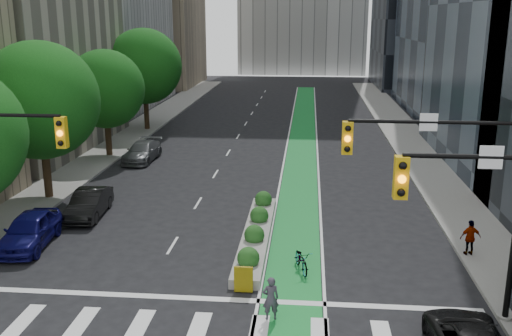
% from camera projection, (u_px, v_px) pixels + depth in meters
% --- Properties ---
extents(ground, '(160.00, 160.00, 0.00)m').
position_uv_depth(ground, '(203.00, 316.00, 19.63)').
color(ground, black).
rests_on(ground, ground).
extents(sidewalk_left, '(3.60, 90.00, 0.15)m').
position_uv_depth(sidewalk_left, '(113.00, 146.00, 44.71)').
color(sidewalk_left, gray).
rests_on(sidewalk_left, ground).
extents(sidewalk_right, '(3.60, 90.00, 0.15)m').
position_uv_depth(sidewalk_right, '(419.00, 153.00, 42.60)').
color(sidewalk_right, gray).
rests_on(sidewalk_right, ground).
extents(bike_lane_paint, '(2.20, 70.00, 0.01)m').
position_uv_depth(bike_lane_paint, '(302.00, 138.00, 48.21)').
color(bike_lane_paint, '#188734').
rests_on(bike_lane_paint, ground).
extents(tree_mid, '(6.40, 6.40, 8.78)m').
position_uv_depth(tree_mid, '(40.00, 101.00, 30.71)').
color(tree_mid, black).
rests_on(tree_mid, ground).
extents(tree_midfar, '(5.60, 5.60, 7.76)m').
position_uv_depth(tree_midfar, '(105.00, 89.00, 40.49)').
color(tree_midfar, black).
rests_on(tree_midfar, ground).
extents(tree_far, '(6.60, 6.60, 9.00)m').
position_uv_depth(tree_far, '(144.00, 66.00, 49.91)').
color(tree_far, black).
rests_on(tree_far, ground).
extents(signal_right, '(5.82, 0.51, 7.20)m').
position_uv_depth(signal_right, '(472.00, 185.00, 18.06)').
color(signal_right, black).
rests_on(signal_right, ground).
extents(median_planter, '(1.20, 10.26, 1.10)m').
position_uv_depth(median_planter, '(256.00, 232.00, 26.19)').
color(median_planter, gray).
rests_on(median_planter, ground).
extents(bicycle, '(1.06, 1.88, 0.94)m').
position_uv_depth(bicycle, '(302.00, 260.00, 22.99)').
color(bicycle, gray).
rests_on(bicycle, ground).
extents(cyclist, '(0.65, 0.51, 1.56)m').
position_uv_depth(cyclist, '(271.00, 298.00, 19.20)').
color(cyclist, '#3C3742').
rests_on(cyclist, ground).
extents(parked_car_left_near, '(2.21, 4.62, 1.52)m').
position_uv_depth(parked_car_left_near, '(30.00, 230.00, 25.35)').
color(parked_car_left_near, '#0E0D52').
rests_on(parked_car_left_near, ground).
extents(parked_car_left_mid, '(1.75, 4.25, 1.37)m').
position_uv_depth(parked_car_left_mid, '(89.00, 204.00, 29.18)').
color(parked_car_left_mid, black).
rests_on(parked_car_left_mid, ground).
extents(parked_car_left_far, '(2.05, 4.69, 1.34)m').
position_uv_depth(parked_car_left_far, '(142.00, 152.00, 40.40)').
color(parked_car_left_far, '#535557').
rests_on(parked_car_left_far, ground).
extents(pedestrian_far, '(0.95, 0.52, 1.54)m').
position_uv_depth(pedestrian_far, '(470.00, 238.00, 24.09)').
color(pedestrian_far, gray).
rests_on(pedestrian_far, sidewalk_right).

